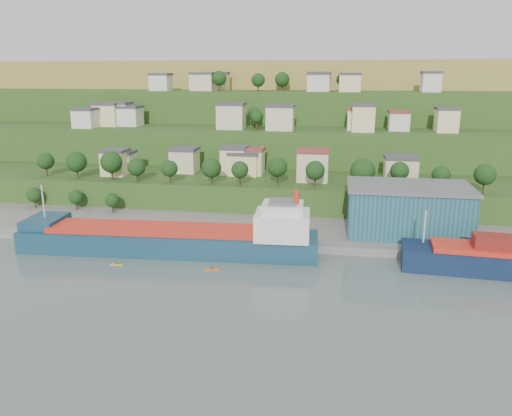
% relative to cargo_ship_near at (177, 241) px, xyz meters
% --- Properties ---
extents(ground, '(500.00, 500.00, 0.00)m').
position_rel_cargo_ship_near_xyz_m(ground, '(9.13, -10.46, -2.98)').
color(ground, '#4B5B58').
rests_on(ground, ground).
extents(quay, '(220.00, 26.00, 4.00)m').
position_rel_cargo_ship_near_xyz_m(quay, '(29.13, 17.54, -2.98)').
color(quay, slate).
rests_on(quay, ground).
extents(pebble_beach, '(40.00, 18.00, 2.40)m').
position_rel_cargo_ship_near_xyz_m(pebble_beach, '(-45.87, 11.54, -2.98)').
color(pebble_beach, slate).
rests_on(pebble_beach, ground).
extents(hillside, '(360.00, 210.66, 96.00)m').
position_rel_cargo_ship_near_xyz_m(hillside, '(9.12, 158.23, -2.89)').
color(hillside, '#284719').
rests_on(hillside, ground).
extents(cargo_ship_near, '(73.06, 15.51, 18.63)m').
position_rel_cargo_ship_near_xyz_m(cargo_ship_near, '(0.00, 0.00, 0.00)').
color(cargo_ship_near, '#122D46').
rests_on(cargo_ship_near, ground).
extents(warehouse, '(31.02, 19.03, 12.80)m').
position_rel_cargo_ship_near_xyz_m(warehouse, '(55.82, 18.52, 5.46)').
color(warehouse, '#1C4954').
rests_on(warehouse, quay).
extents(caravan, '(6.36, 4.69, 2.74)m').
position_rel_cargo_ship_near_xyz_m(caravan, '(-40.20, 13.29, -0.41)').
color(caravan, white).
rests_on(caravan, pebble_beach).
extents(dinghy, '(3.82, 1.92, 0.73)m').
position_rel_cargo_ship_near_xyz_m(dinghy, '(-38.19, 6.89, -1.41)').
color(dinghy, silver).
rests_on(dinghy, pebble_beach).
extents(kayak_orange, '(3.40, 1.68, 0.85)m').
position_rel_cargo_ship_near_xyz_m(kayak_orange, '(10.92, -9.79, -2.73)').
color(kayak_orange, orange).
rests_on(kayak_orange, ground).
extents(kayak_yellow, '(2.90, 0.51, 0.72)m').
position_rel_cargo_ship_near_xyz_m(kayak_yellow, '(-11.11, -10.50, -2.76)').
color(kayak_yellow, yellow).
rests_on(kayak_yellow, ground).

